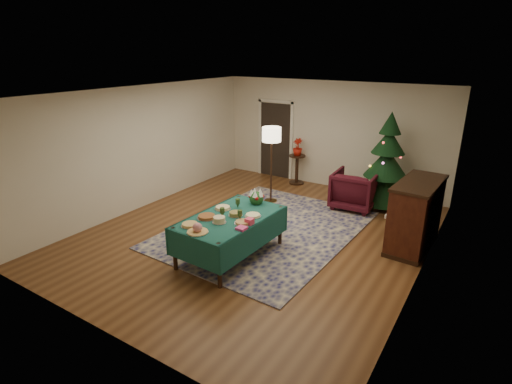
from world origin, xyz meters
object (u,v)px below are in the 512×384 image
Objects in this scene: buffet_table at (230,225)px; gift_box at (249,221)px; floor_lamp at (272,139)px; potted_plant at (297,151)px; christmas_tree at (386,165)px; side_table at (297,170)px; armchair at (355,188)px; piano at (415,215)px.

buffet_table is 0.50m from gift_box.
floor_lamp is 3.97× the size of potted_plant.
christmas_tree is at bearing 27.53° from floor_lamp.
side_table is 0.53m from potted_plant.
armchair reaches higher than gift_box.
buffet_table is 3.31m from piano.
buffet_table is 0.91× the size of christmas_tree.
christmas_tree is (2.40, -0.36, 0.59)m from side_table.
side_table is (-0.11, 1.55, -1.13)m from floor_lamp.
side_table is at bearing -28.18° from armchair.
floor_lamp is at bearing 113.64° from gift_box.
armchair reaches higher than side_table.
buffet_table is 4.31m from side_table.
armchair is 1.99m from piano.
floor_lamp is 1.67m from potted_plant.
armchair is at bearing -133.41° from christmas_tree.
buffet_table is at bearing -141.18° from piano.
gift_box is at bearing -134.67° from piano.
piano is at bearing -9.92° from floor_lamp.
piano is at bearing 45.33° from gift_box.
side_table reaches higher than buffet_table.
side_table is (-1.90, 0.89, -0.09)m from armchair.
buffet_table is 2.52× the size of side_table.
armchair is 0.44× the size of christmas_tree.
armchair is (1.04, 3.32, -0.13)m from buffet_table.
armchair is at bearing -25.18° from potted_plant.
floor_lamp reaches higher than piano.
floor_lamp reaches higher than buffet_table.
christmas_tree reaches higher than side_table.
side_table is at bearing 93.98° from floor_lamp.
gift_box is at bearing -66.36° from floor_lamp.
gift_box reaches higher than buffet_table.
side_table is 0.53× the size of piano.
gift_box is 0.15× the size of side_table.
christmas_tree is 2.09m from piano.
gift_box is 0.27× the size of potted_plant.
side_table is 1.74× the size of potted_plant.
buffet_table is 2.91m from floor_lamp.
floor_lamp is at bearing -152.47° from christmas_tree.
floor_lamp is at bearing 105.82° from buffet_table.
piano reaches higher than gift_box.
christmas_tree is at bearing -8.45° from potted_plant.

